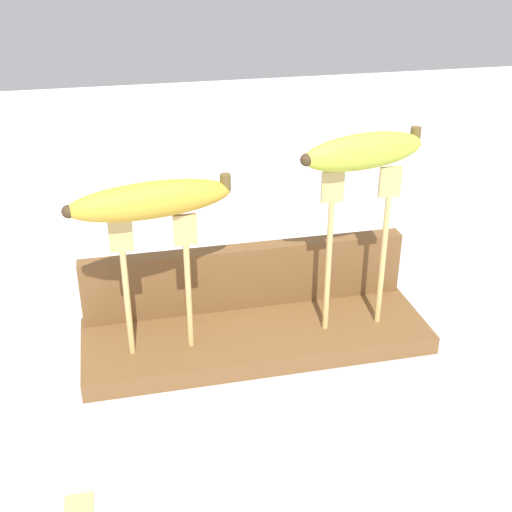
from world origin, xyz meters
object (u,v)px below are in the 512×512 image
at_px(fork_stand_left, 156,273).
at_px(banana_raised_right, 364,151).
at_px(fork_stand_right, 358,237).
at_px(banana_raised_left, 151,200).

relative_size(fork_stand_left, banana_raised_right, 1.08).
relative_size(fork_stand_right, banana_raised_left, 1.12).
xyz_separation_m(fork_stand_left, fork_stand_right, (0.24, 0.00, 0.02)).
bearing_deg(fork_stand_left, banana_raised_right, -0.00).
bearing_deg(banana_raised_right, banana_raised_left, 180.00).
bearing_deg(banana_raised_right, fork_stand_left, 180.00).
xyz_separation_m(fork_stand_right, banana_raised_right, (-0.00, -0.00, 0.10)).
height_order(fork_stand_left, banana_raised_right, banana_raised_right).
height_order(fork_stand_left, fork_stand_right, fork_stand_right).
bearing_deg(fork_stand_right, banana_raised_left, -180.00).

